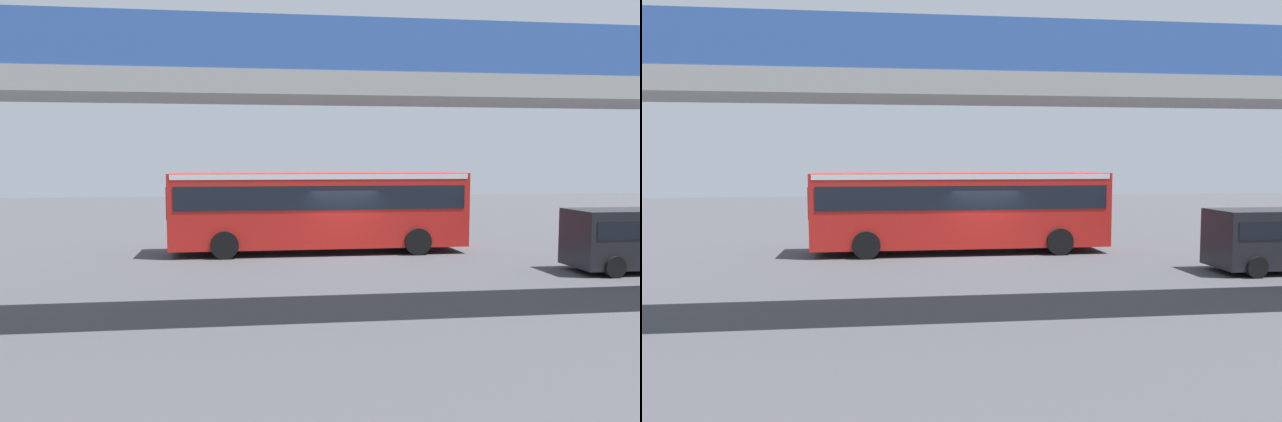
# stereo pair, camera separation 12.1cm
# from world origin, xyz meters

# --- Properties ---
(ground) EXTENTS (80.00, 80.00, 0.00)m
(ground) POSITION_xyz_m (0.00, 0.00, 0.00)
(ground) COLOR #424247
(city_bus) EXTENTS (11.54, 2.85, 3.15)m
(city_bus) POSITION_xyz_m (0.79, -0.99, 1.88)
(city_bus) COLOR red
(city_bus) RESTS_ON ground
(bicycle_red) EXTENTS (1.77, 0.44, 0.96)m
(bicycle_red) POSITION_xyz_m (-9.27, 2.73, 0.37)
(bicycle_red) COLOR black
(bicycle_red) RESTS_ON ground
(lane_dash_leftmost) EXTENTS (2.00, 0.20, 0.01)m
(lane_dash_leftmost) POSITION_xyz_m (-4.00, -2.77, 0.00)
(lane_dash_leftmost) COLOR silver
(lane_dash_leftmost) RESTS_ON ground
(lane_dash_left) EXTENTS (2.00, 0.20, 0.01)m
(lane_dash_left) POSITION_xyz_m (0.00, -2.77, 0.00)
(lane_dash_left) COLOR silver
(lane_dash_left) RESTS_ON ground
(lane_dash_centre) EXTENTS (2.00, 0.20, 0.01)m
(lane_dash_centre) POSITION_xyz_m (4.00, -2.77, 0.00)
(lane_dash_centre) COLOR silver
(lane_dash_centre) RESTS_ON ground
(pedestrian_overpass) EXTENTS (25.26, 2.60, 6.60)m
(pedestrian_overpass) POSITION_xyz_m (0.00, 9.29, 4.84)
(pedestrian_overpass) COLOR #9E9E99
(pedestrian_overpass) RESTS_ON ground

